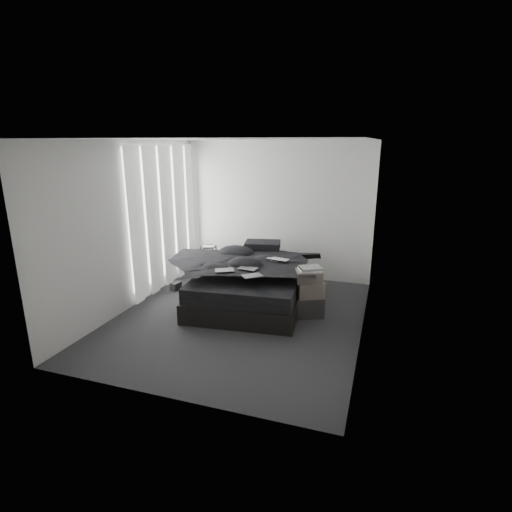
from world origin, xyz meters
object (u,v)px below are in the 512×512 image
(box_lower, at_px, (308,306))
(bed, at_px, (251,293))
(laptop, at_px, (276,255))
(side_stand, at_px, (209,261))

(box_lower, bearing_deg, bed, 166.52)
(laptop, distance_m, side_stand, 1.94)
(bed, xyz_separation_m, laptop, (0.40, 0.09, 0.66))
(side_stand, bearing_deg, box_lower, -29.21)
(side_stand, xyz_separation_m, box_lower, (2.24, -1.25, -0.14))
(laptop, xyz_separation_m, box_lower, (0.61, -0.34, -0.65))
(laptop, xyz_separation_m, side_stand, (-1.64, 0.92, -0.51))
(side_stand, distance_m, box_lower, 2.58)
(bed, height_order, side_stand, side_stand)
(bed, distance_m, side_stand, 1.60)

